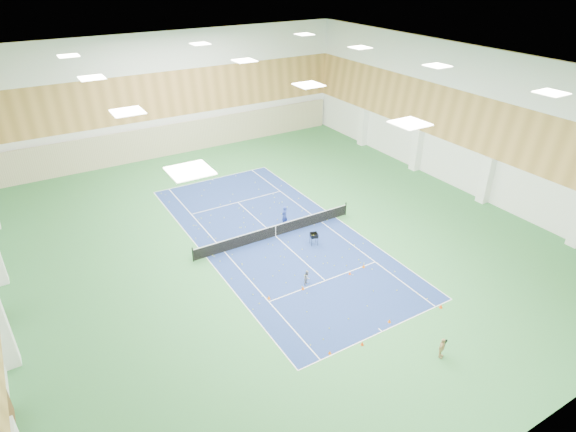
{
  "coord_description": "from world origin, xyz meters",
  "views": [
    {
      "loc": [
        -14.85,
        -26.52,
        18.38
      ],
      "look_at": [
        0.51,
        -0.93,
        2.0
      ],
      "focal_mm": 30.0,
      "sensor_mm": 36.0,
      "label": 1
    }
  ],
  "objects": [
    {
      "name": "ground",
      "position": [
        0.0,
        0.0,
        0.0
      ],
      "size": [
        40.0,
        40.0,
        0.0
      ],
      "primitive_type": "plane",
      "color": "#31723A",
      "rests_on": "ground"
    },
    {
      "name": "child_court",
      "position": [
        -1.15,
        -6.04,
        0.49
      ],
      "size": [
        0.61,
        0.58,
        0.99
      ],
      "primitive_type": "imported",
      "rotation": [
        0.0,
        0.0,
        0.61
      ],
      "color": "#919299",
      "rests_on": "ground"
    },
    {
      "name": "cone_base_d",
      "position": [
        4.32,
        -12.09,
        0.12
      ],
      "size": [
        0.22,
        0.22,
        0.24
      ],
      "primitive_type": "cone",
      "color": "#EF400C",
      "rests_on": "ground"
    },
    {
      "name": "room_shell",
      "position": [
        0.0,
        0.0,
        6.0
      ],
      "size": [
        36.0,
        40.0,
        12.0
      ],
      "primitive_type": null,
      "color": "white",
      "rests_on": "ground"
    },
    {
      "name": "door_left_a",
      "position": [
        -17.92,
        -8.0,
        1.1
      ],
      "size": [
        0.08,
        1.8,
        2.2
      ],
      "primitive_type": "cube",
      "color": "#593319",
      "rests_on": "ground"
    },
    {
      "name": "ball_cart",
      "position": [
        1.79,
        -2.39,
        0.46
      ],
      "size": [
        0.67,
        0.67,
        0.93
      ],
      "primitive_type": null,
      "rotation": [
        0.0,
        0.0,
        -0.3
      ],
      "color": "black",
      "rests_on": "ground"
    },
    {
      "name": "cone_svc_b",
      "position": [
        -1.7,
        -6.42,
        0.12
      ],
      "size": [
        0.21,
        0.21,
        0.23
      ],
      "primitive_type": "cone",
      "color": "#DD5A0B",
      "rests_on": "ground"
    },
    {
      "name": "wood_cladding",
      "position": [
        0.0,
        0.0,
        8.0
      ],
      "size": [
        36.0,
        40.0,
        8.0
      ],
      "primitive_type": null,
      "color": "#BD8A46",
      "rests_on": "room_shell"
    },
    {
      "name": "tennis_balls_scatter",
      "position": [
        0.0,
        0.0,
        0.05
      ],
      "size": [
        10.57,
        22.77,
        0.07
      ],
      "primitive_type": null,
      "color": "#C2D424",
      "rests_on": "ground"
    },
    {
      "name": "cone_svc_c",
      "position": [
        1.77,
        -6.65,
        0.1
      ],
      "size": [
        0.19,
        0.19,
        0.21
      ],
      "primitive_type": "cone",
      "color": "#FC480D",
      "rests_on": "ground"
    },
    {
      "name": "ceiling_light_grid",
      "position": [
        0.0,
        0.0,
        11.92
      ],
      "size": [
        21.4,
        25.4,
        0.06
      ],
      "primitive_type": null,
      "color": "white",
      "rests_on": "room_shell"
    },
    {
      "name": "court_surface",
      "position": [
        0.0,
        0.0,
        0.01
      ],
      "size": [
        10.97,
        23.77,
        0.01
      ],
      "primitive_type": "cube",
      "color": "navy",
      "rests_on": "ground"
    },
    {
      "name": "back_curtain",
      "position": [
        0.0,
        19.75,
        1.6
      ],
      "size": [
        35.4,
        0.16,
        3.2
      ],
      "primitive_type": "cube",
      "color": "#C6B793",
      "rests_on": "ground"
    },
    {
      "name": "coach",
      "position": [
        1.43,
        1.14,
        0.79
      ],
      "size": [
        0.68,
        0.59,
        1.59
      ],
      "primitive_type": "imported",
      "rotation": [
        0.0,
        0.0,
        3.57
      ],
      "color": "#22369C",
      "rests_on": "ground"
    },
    {
      "name": "cone_base_c",
      "position": [
        0.86,
        -11.5,
        0.11
      ],
      "size": [
        0.2,
        0.2,
        0.22
      ],
      "primitive_type": "cone",
      "color": "orange",
      "rests_on": "ground"
    },
    {
      "name": "cone_svc_d",
      "position": [
        3.03,
        -6.49,
        0.12
      ],
      "size": [
        0.22,
        0.22,
        0.24
      ],
      "primitive_type": "cone",
      "color": "orange",
      "rests_on": "ground"
    },
    {
      "name": "cone_base_b",
      "position": [
        -1.58,
        -12.11,
        0.1
      ],
      "size": [
        0.19,
        0.19,
        0.21
      ],
      "primitive_type": "cone",
      "color": "#EF420C",
      "rests_on": "ground"
    },
    {
      "name": "tennis_net",
      "position": [
        0.0,
        0.0,
        0.55
      ],
      "size": [
        12.8,
        0.1,
        1.1
      ],
      "primitive_type": null,
      "color": "black",
      "rests_on": "ground"
    },
    {
      "name": "cone_svc_a",
      "position": [
        -3.97,
        -6.14,
        0.11
      ],
      "size": [
        0.2,
        0.2,
        0.22
      ],
      "primitive_type": "cone",
      "color": "orange",
      "rests_on": "ground"
    },
    {
      "name": "child_apron",
      "position": [
        1.33,
        -14.87,
        0.61
      ],
      "size": [
        0.77,
        0.56,
        1.22
      ],
      "primitive_type": "imported",
      "rotation": [
        0.0,
        0.0,
        0.42
      ],
      "color": "tan",
      "rests_on": "ground"
    },
    {
      "name": "cone_base_a",
      "position": [
        -3.44,
        -11.75,
        0.1
      ],
      "size": [
        0.19,
        0.19,
        0.21
      ],
      "primitive_type": "cone",
      "color": "orange",
      "rests_on": "ground"
    }
  ]
}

